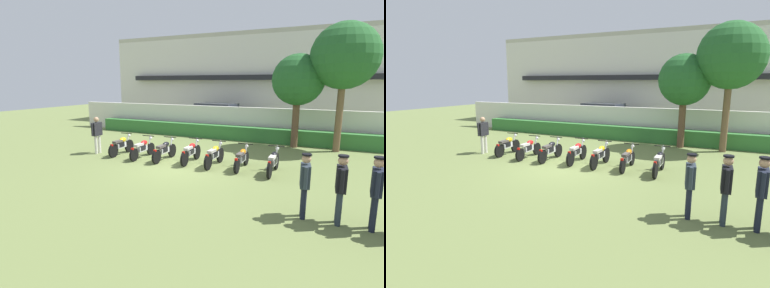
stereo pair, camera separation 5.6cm
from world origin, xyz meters
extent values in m
plane|color=olive|center=(0.00, 0.00, 0.00)|extent=(60.00, 60.00, 0.00)
cube|color=silver|center=(0.00, 15.21, 3.34)|extent=(24.76, 6.00, 6.68)
cube|color=black|center=(0.00, 11.96, 3.67)|extent=(20.80, 0.50, 0.36)
cube|color=#B2AD9E|center=(0.00, 15.21, 6.83)|extent=(24.76, 6.00, 0.30)
cube|color=silver|center=(0.00, 7.62, 0.94)|extent=(23.53, 0.30, 1.87)
cube|color=#337033|center=(0.00, 6.92, 0.40)|extent=(18.82, 0.70, 0.80)
cube|color=navy|center=(-2.10, 9.92, 0.74)|extent=(4.72, 2.48, 1.00)
cube|color=#2D333D|center=(-2.30, 9.94, 1.57)|extent=(2.92, 2.07, 0.65)
cylinder|color=black|center=(-0.41, 10.60, 0.34)|extent=(0.70, 0.32, 0.68)
cylinder|color=black|center=(-0.68, 8.77, 0.34)|extent=(0.70, 0.32, 0.68)
cylinder|color=black|center=(-3.53, 11.06, 0.34)|extent=(0.70, 0.32, 0.68)
cylinder|color=black|center=(-3.79, 9.23, 0.34)|extent=(0.70, 0.32, 0.68)
cylinder|color=brown|center=(3.50, 6.20, 1.28)|extent=(0.35, 0.35, 2.55)
sphere|color=#235B28|center=(3.50, 6.20, 3.45)|extent=(2.56, 2.56, 2.56)
cylinder|color=brown|center=(5.50, 6.01, 1.72)|extent=(0.31, 0.31, 3.44)
sphere|color=#235B28|center=(5.50, 6.01, 4.51)|extent=(3.06, 3.06, 3.06)
cylinder|color=black|center=(-3.51, 1.54, 0.31)|extent=(0.11, 0.61, 0.61)
cylinder|color=black|center=(-3.47, 0.33, 0.31)|extent=(0.11, 0.61, 0.61)
cube|color=silver|center=(-3.49, 0.88, 0.46)|extent=(0.22, 0.61, 0.22)
ellipsoid|color=yellow|center=(-3.50, 1.05, 0.69)|extent=(0.24, 0.45, 0.22)
cube|color=#4C4742|center=(-3.48, 0.65, 0.67)|extent=(0.22, 0.53, 0.10)
cube|color=red|center=(-3.47, 0.23, 0.59)|extent=(0.10, 0.08, 0.08)
cylinder|color=silver|center=(-3.51, 1.45, 0.63)|extent=(0.06, 0.23, 0.65)
cylinder|color=black|center=(-3.51, 1.36, 0.95)|extent=(0.60, 0.06, 0.04)
sphere|color=silver|center=(-3.51, 1.56, 0.81)|extent=(0.14, 0.14, 0.14)
cylinder|color=silver|center=(-3.60, 0.63, 0.33)|extent=(0.09, 0.55, 0.07)
cube|color=black|center=(-3.49, 0.83, 0.51)|extent=(0.25, 0.37, 0.20)
cylinder|color=black|center=(-2.27, 1.52, 0.28)|extent=(0.11, 0.57, 0.57)
cylinder|color=black|center=(-2.23, 0.18, 0.28)|extent=(0.11, 0.57, 0.57)
cube|color=silver|center=(-2.25, 0.80, 0.43)|extent=(0.22, 0.61, 0.22)
ellipsoid|color=red|center=(-2.25, 0.97, 0.66)|extent=(0.23, 0.45, 0.22)
cube|color=beige|center=(-2.24, 0.57, 0.64)|extent=(0.21, 0.53, 0.10)
cube|color=red|center=(-2.23, 0.08, 0.56)|extent=(0.10, 0.08, 0.08)
cylinder|color=silver|center=(-2.26, 1.43, 0.60)|extent=(0.06, 0.23, 0.65)
cylinder|color=black|center=(-2.26, 1.34, 0.92)|extent=(0.60, 0.05, 0.04)
sphere|color=silver|center=(-2.27, 1.54, 0.78)|extent=(0.14, 0.14, 0.14)
cylinder|color=silver|center=(-2.36, 0.54, 0.30)|extent=(0.08, 0.55, 0.07)
cube|color=black|center=(-2.25, 0.75, 0.48)|extent=(0.25, 0.37, 0.20)
cylinder|color=black|center=(-1.15, 1.56, 0.30)|extent=(0.09, 0.60, 0.60)
cylinder|color=black|center=(-1.14, 0.24, 0.30)|extent=(0.09, 0.60, 0.60)
cube|color=silver|center=(-1.15, 0.85, 0.45)|extent=(0.20, 0.60, 0.22)
ellipsoid|color=black|center=(-1.15, 1.02, 0.68)|extent=(0.22, 0.44, 0.22)
cube|color=#4C4742|center=(-1.15, 0.62, 0.66)|extent=(0.20, 0.52, 0.10)
cube|color=red|center=(-1.14, 0.14, 0.58)|extent=(0.10, 0.08, 0.08)
cylinder|color=silver|center=(-1.15, 1.47, 0.62)|extent=(0.05, 0.23, 0.65)
cylinder|color=black|center=(-1.15, 1.38, 0.94)|extent=(0.60, 0.04, 0.04)
sphere|color=silver|center=(-1.15, 1.58, 0.80)|extent=(0.14, 0.14, 0.14)
cylinder|color=silver|center=(-1.27, 0.60, 0.32)|extent=(0.07, 0.55, 0.07)
cube|color=black|center=(-1.15, 0.80, 0.50)|extent=(0.24, 0.36, 0.20)
cylinder|color=black|center=(0.03, 1.69, 0.32)|extent=(0.12, 0.64, 0.63)
cylinder|color=black|center=(0.08, 0.38, 0.32)|extent=(0.12, 0.64, 0.63)
cube|color=silver|center=(0.06, 0.99, 0.47)|extent=(0.22, 0.61, 0.22)
ellipsoid|color=red|center=(0.05, 1.16, 0.70)|extent=(0.24, 0.45, 0.22)
cube|color=beige|center=(0.07, 0.76, 0.68)|extent=(0.22, 0.53, 0.10)
cube|color=red|center=(0.09, 0.28, 0.60)|extent=(0.10, 0.08, 0.08)
cylinder|color=silver|center=(0.03, 1.60, 0.64)|extent=(0.06, 0.23, 0.65)
cylinder|color=black|center=(0.04, 1.51, 0.96)|extent=(0.60, 0.06, 0.04)
sphere|color=silver|center=(0.03, 1.71, 0.82)|extent=(0.14, 0.14, 0.14)
cylinder|color=silver|center=(-0.05, 0.73, 0.34)|extent=(0.09, 0.55, 0.07)
cube|color=black|center=(0.06, 0.94, 0.52)|extent=(0.25, 0.37, 0.20)
cylinder|color=black|center=(1.15, 1.60, 0.31)|extent=(0.10, 0.63, 0.63)
cylinder|color=black|center=(1.13, 0.32, 0.31)|extent=(0.10, 0.63, 0.63)
cube|color=silver|center=(1.14, 0.91, 0.46)|extent=(0.21, 0.60, 0.22)
ellipsoid|color=yellow|center=(1.14, 1.08, 0.69)|extent=(0.23, 0.44, 0.22)
cube|color=#B2ADA3|center=(1.13, 0.68, 0.67)|extent=(0.21, 0.52, 0.10)
cube|color=red|center=(1.12, 0.22, 0.59)|extent=(0.10, 0.08, 0.08)
cylinder|color=silver|center=(1.14, 1.51, 0.63)|extent=(0.05, 0.23, 0.65)
cylinder|color=black|center=(1.14, 1.42, 0.95)|extent=(0.60, 0.05, 0.04)
sphere|color=silver|center=(1.15, 1.62, 0.81)|extent=(0.14, 0.14, 0.14)
cylinder|color=silver|center=(1.01, 0.66, 0.33)|extent=(0.08, 0.55, 0.07)
cube|color=black|center=(1.13, 0.86, 0.51)|extent=(0.25, 0.36, 0.20)
cylinder|color=black|center=(2.24, 1.67, 0.28)|extent=(0.10, 0.56, 0.56)
cylinder|color=black|center=(2.26, 0.36, 0.28)|extent=(0.10, 0.56, 0.56)
cube|color=silver|center=(2.25, 0.97, 0.43)|extent=(0.21, 0.60, 0.22)
ellipsoid|color=orange|center=(2.25, 1.14, 0.66)|extent=(0.23, 0.44, 0.22)
cube|color=#4C4742|center=(2.26, 0.74, 0.64)|extent=(0.21, 0.52, 0.10)
cube|color=red|center=(2.26, 0.26, 0.56)|extent=(0.10, 0.08, 0.08)
cylinder|color=silver|center=(2.24, 1.58, 0.60)|extent=(0.05, 0.23, 0.65)
cylinder|color=black|center=(2.25, 1.49, 0.92)|extent=(0.60, 0.05, 0.04)
sphere|color=silver|center=(2.24, 1.69, 0.78)|extent=(0.14, 0.14, 0.14)
cylinder|color=silver|center=(2.14, 0.71, 0.30)|extent=(0.08, 0.55, 0.07)
cube|color=black|center=(2.25, 0.92, 0.48)|extent=(0.25, 0.36, 0.20)
cylinder|color=black|center=(3.47, 1.57, 0.32)|extent=(0.09, 0.64, 0.64)
cylinder|color=black|center=(3.48, 0.27, 0.32)|extent=(0.09, 0.64, 0.64)
cube|color=silver|center=(3.48, 0.87, 0.47)|extent=(0.20, 0.60, 0.22)
ellipsoid|color=black|center=(3.48, 1.04, 0.70)|extent=(0.22, 0.44, 0.22)
cube|color=beige|center=(3.48, 0.64, 0.68)|extent=(0.20, 0.52, 0.10)
cube|color=red|center=(3.48, 0.17, 0.60)|extent=(0.10, 0.08, 0.08)
cylinder|color=silver|center=(3.47, 1.48, 0.64)|extent=(0.05, 0.23, 0.65)
cylinder|color=black|center=(3.47, 1.39, 0.96)|extent=(0.60, 0.04, 0.04)
sphere|color=silver|center=(3.47, 1.59, 0.82)|extent=(0.14, 0.14, 0.14)
cylinder|color=silver|center=(3.36, 0.62, 0.34)|extent=(0.07, 0.55, 0.07)
cube|color=black|center=(3.48, 0.82, 0.52)|extent=(0.24, 0.36, 0.20)
cylinder|color=silver|center=(-4.66, 0.76, 0.43)|extent=(0.13, 0.13, 0.86)
cylinder|color=silver|center=(-4.66, 0.54, 0.43)|extent=(0.13, 0.13, 0.86)
cube|color=#232328|center=(-4.66, 0.65, 1.17)|extent=(0.22, 0.50, 0.61)
cylinder|color=#232328|center=(-4.66, 0.95, 1.18)|extent=(0.09, 0.09, 0.58)
cylinder|color=#232328|center=(-4.66, 0.35, 1.18)|extent=(0.09, 0.09, 0.58)
sphere|color=tan|center=(-4.66, 0.65, 1.62)|extent=(0.23, 0.23, 0.23)
cylinder|color=black|center=(4.91, -2.65, 0.40)|extent=(0.13, 0.13, 0.80)
cylinder|color=black|center=(4.88, -2.44, 0.40)|extent=(0.13, 0.13, 0.80)
cube|color=#28333D|center=(4.89, -2.54, 1.08)|extent=(0.28, 0.49, 0.57)
cylinder|color=#28333D|center=(4.93, -2.82, 1.10)|extent=(0.09, 0.09, 0.54)
cylinder|color=#28333D|center=(4.85, -2.26, 1.10)|extent=(0.09, 0.09, 0.54)
sphere|color=tan|center=(4.89, -2.54, 1.50)|extent=(0.22, 0.22, 0.22)
cylinder|color=black|center=(4.89, -2.54, 1.61)|extent=(0.23, 0.23, 0.04)
cylinder|color=#28333D|center=(5.69, -2.67, 0.41)|extent=(0.13, 0.13, 0.82)
cylinder|color=#28333D|center=(5.68, -2.45, 0.41)|extent=(0.13, 0.13, 0.82)
cube|color=black|center=(5.68, -2.56, 1.12)|extent=(0.24, 0.49, 0.58)
cylinder|color=black|center=(5.70, -2.85, 1.13)|extent=(0.09, 0.09, 0.55)
cylinder|color=black|center=(5.67, -2.27, 1.13)|extent=(0.09, 0.09, 0.55)
sphere|color=tan|center=(5.68, -2.56, 1.55)|extent=(0.22, 0.22, 0.22)
cylinder|color=black|center=(5.68, -2.56, 1.66)|extent=(0.23, 0.23, 0.04)
cylinder|color=black|center=(6.39, -2.67, 0.42)|extent=(0.13, 0.13, 0.84)
cylinder|color=black|center=(6.40, -2.45, 0.42)|extent=(0.13, 0.13, 0.84)
cube|color=black|center=(6.40, -2.56, 1.14)|extent=(0.25, 0.50, 0.60)
cylinder|color=black|center=(6.38, -2.86, 1.16)|extent=(0.09, 0.09, 0.57)
cylinder|color=black|center=(6.41, -2.26, 1.16)|extent=(0.09, 0.09, 0.57)
sphere|color=tan|center=(6.40, -2.56, 1.59)|extent=(0.23, 0.23, 0.23)
cylinder|color=black|center=(6.40, -2.56, 1.70)|extent=(0.24, 0.24, 0.04)
camera|label=1|loc=(5.52, -10.18, 3.31)|focal=28.67mm
camera|label=2|loc=(5.57, -10.16, 3.31)|focal=28.67mm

